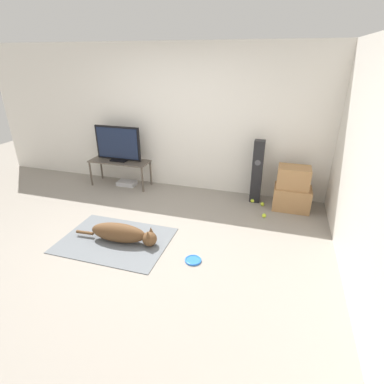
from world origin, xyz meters
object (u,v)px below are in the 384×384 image
Objects in this scene: floor_speaker at (257,172)px; tennis_ball_by_boxes at (264,216)px; cardboard_box_lower at (292,198)px; tv_stand at (120,164)px; tennis_ball_loose_on_carpet at (262,204)px; tennis_ball_near_speaker at (252,201)px; tv at (118,144)px; cardboard_box_upper at (294,177)px; frisbee at (193,260)px; dog at (123,233)px; game_console at (127,183)px.

tennis_ball_by_boxes is at bearing -69.71° from floor_speaker.
cardboard_box_lower is 0.51× the size of tv_stand.
tv_stand is at bearing 177.30° from tennis_ball_loose_on_carpet.
cardboard_box_lower reaches higher than tennis_ball_near_speaker.
tv is 13.54× the size of tennis_ball_loose_on_carpet.
cardboard_box_upper is (-0.02, 0.00, 0.36)m from cardboard_box_lower.
tv reaches higher than cardboard_box_lower.
tv_stand is (-2.04, 1.91, 0.43)m from frisbee.
dog is 2.39m from tennis_ball_loose_on_carpet.
floor_speaker reaches higher than frisbee.
tennis_ball_by_boxes is 0.54m from tennis_ball_near_speaker.
floor_speaker reaches higher than game_console.
tennis_ball_by_boxes is 1.00× the size of tennis_ball_loose_on_carpet.
tennis_ball_loose_on_carpet is at bearing -174.27° from cardboard_box_lower.
tv_stand is at bearing 136.91° from frisbee.
dog is 2.44m from floor_speaker.
tv_stand reaches higher than tennis_ball_loose_on_carpet.
tv_stand is 2.59m from tennis_ball_near_speaker.
floor_speaker is at bearing 49.31° from dog.
cardboard_box_upper is at bearing -1.48° from tv.
game_console is (-3.08, 0.10, -0.15)m from cardboard_box_lower.
game_console is (-0.91, 1.81, -0.10)m from dog.
cardboard_box_lower is 8.88× the size of tennis_ball_by_boxes.
frisbee is at bearing -105.59° from floor_speaker.
dog is 2.34m from tennis_ball_near_speaker.
frisbee is 2.83m from tv_stand.
frisbee is 0.58× the size of game_console.
frisbee is at bearing -44.75° from game_console.
cardboard_box_upper is 3.18m from tv.
floor_speaker is 2.58m from tv_stand.
floor_speaker is 3.00× the size of game_console.
frisbee is 0.18× the size of tv_stand.
dog is 2.36× the size of cardboard_box_upper.
game_console is (-1.94, 1.92, 0.03)m from frisbee.
game_console is at bearing 7.36° from tv.
tv is at bearing -172.64° from game_console.
tv reaches higher than frisbee.
floor_speaker is at bearing 0.80° from tv_stand.
tv_stand is at bearing 178.57° from cardboard_box_upper.
floor_speaker reaches higher than cardboard_box_upper.
frisbee is 2.21m from cardboard_box_upper.
tv is (-2.58, -0.03, 0.28)m from floor_speaker.
frisbee is 3.13× the size of tennis_ball_near_speaker.
tennis_ball_near_speaker is (0.51, 1.87, 0.02)m from frisbee.
floor_speaker is 16.36× the size of tennis_ball_loose_on_carpet.
tennis_ball_loose_on_carpet is (0.18, -0.09, 0.00)m from tennis_ball_near_speaker.
cardboard_box_lower is at bearing 5.73° from tennis_ball_loose_on_carpet.
tennis_ball_loose_on_carpet is (-0.44, -0.05, -0.52)m from cardboard_box_upper.
tennis_ball_by_boxes and tennis_ball_near_speaker have the same top height.
cardboard_box_lower is 0.66× the size of tv.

